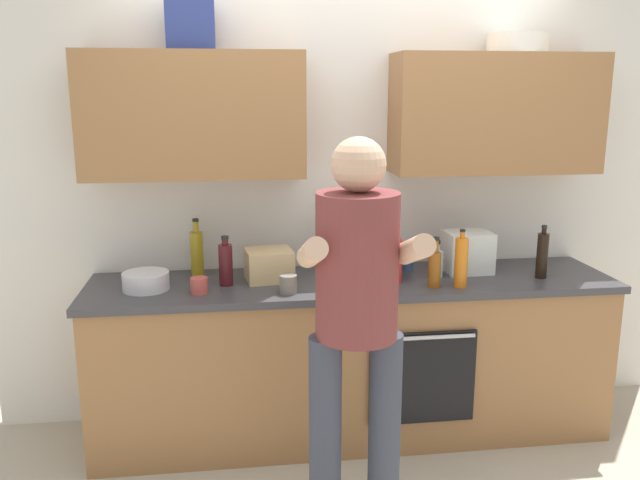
{
  "coord_description": "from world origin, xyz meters",
  "views": [
    {
      "loc": [
        -0.63,
        -3.36,
        1.91
      ],
      "look_at": [
        -0.19,
        -0.1,
        1.15
      ],
      "focal_mm": 36.9,
      "sensor_mm": 36.0,
      "label": 1
    }
  ],
  "objects_px": {
    "mixing_bowl": "(146,281)",
    "bottle_soda": "(333,254)",
    "person_standing": "(357,309)",
    "cup_stoneware": "(288,284)",
    "bottle_soy": "(542,255)",
    "grocery_bag_bread": "(269,265)",
    "cup_tea": "(407,263)",
    "bottle_syrup": "(435,267)",
    "grocery_bag_produce": "(467,252)",
    "bottle_water": "(436,262)",
    "bottle_oil": "(197,252)",
    "cup_ceramic": "(199,286)",
    "bottle_juice": "(461,262)",
    "bottle_wine": "(226,264)",
    "grocery_bag_crisps": "(379,257)"
  },
  "relations": [
    {
      "from": "bottle_water",
      "to": "bottle_syrup",
      "type": "xyz_separation_m",
      "value": [
        -0.07,
        -0.18,
        0.03
      ]
    },
    {
      "from": "bottle_soda",
      "to": "bottle_syrup",
      "type": "height_order",
      "value": "bottle_soda"
    },
    {
      "from": "bottle_water",
      "to": "bottle_wine",
      "type": "bearing_deg",
      "value": -179.81
    },
    {
      "from": "grocery_bag_produce",
      "to": "bottle_soy",
      "type": "bearing_deg",
      "value": -25.8
    },
    {
      "from": "bottle_soy",
      "to": "grocery_bag_bread",
      "type": "distance_m",
      "value": 1.48
    },
    {
      "from": "bottle_oil",
      "to": "bottle_juice",
      "type": "height_order",
      "value": "bottle_oil"
    },
    {
      "from": "bottle_wine",
      "to": "grocery_bag_produce",
      "type": "distance_m",
      "value": 1.35
    },
    {
      "from": "person_standing",
      "to": "bottle_soy",
      "type": "relative_size",
      "value": 5.91
    },
    {
      "from": "mixing_bowl",
      "to": "bottle_soy",
      "type": "bearing_deg",
      "value": -1.72
    },
    {
      "from": "mixing_bowl",
      "to": "cup_ceramic",
      "type": "bearing_deg",
      "value": -20.51
    },
    {
      "from": "bottle_soda",
      "to": "bottle_syrup",
      "type": "relative_size",
      "value": 1.15
    },
    {
      "from": "bottle_syrup",
      "to": "grocery_bag_crisps",
      "type": "height_order",
      "value": "bottle_syrup"
    },
    {
      "from": "bottle_oil",
      "to": "bottle_soda",
      "type": "bearing_deg",
      "value": -7.27
    },
    {
      "from": "cup_ceramic",
      "to": "grocery_bag_produce",
      "type": "xyz_separation_m",
      "value": [
        1.48,
        0.21,
        0.07
      ]
    },
    {
      "from": "grocery_bag_crisps",
      "to": "grocery_bag_produce",
      "type": "bearing_deg",
      "value": 6.31
    },
    {
      "from": "bottle_water",
      "to": "bottle_oil",
      "type": "height_order",
      "value": "bottle_oil"
    },
    {
      "from": "person_standing",
      "to": "bottle_oil",
      "type": "bearing_deg",
      "value": 123.93
    },
    {
      "from": "bottle_soda",
      "to": "cup_stoneware",
      "type": "relative_size",
      "value": 3.26
    },
    {
      "from": "bottle_soda",
      "to": "grocery_bag_produce",
      "type": "height_order",
      "value": "bottle_soda"
    },
    {
      "from": "cup_stoneware",
      "to": "grocery_bag_bread",
      "type": "distance_m",
      "value": 0.27
    },
    {
      "from": "bottle_soda",
      "to": "grocery_bag_produce",
      "type": "distance_m",
      "value": 0.76
    },
    {
      "from": "bottle_syrup",
      "to": "cup_tea",
      "type": "height_order",
      "value": "bottle_syrup"
    },
    {
      "from": "person_standing",
      "to": "bottle_soda",
      "type": "bearing_deg",
      "value": 87.37
    },
    {
      "from": "person_standing",
      "to": "cup_stoneware",
      "type": "xyz_separation_m",
      "value": [
        -0.23,
        0.65,
        -0.08
      ]
    },
    {
      "from": "bottle_syrup",
      "to": "grocery_bag_produce",
      "type": "xyz_separation_m",
      "value": [
        0.27,
        0.26,
        0.01
      ]
    },
    {
      "from": "bottle_oil",
      "to": "bottle_juice",
      "type": "relative_size",
      "value": 1.05
    },
    {
      "from": "bottle_wine",
      "to": "cup_stoneware",
      "type": "xyz_separation_m",
      "value": [
        0.31,
        -0.18,
        -0.07
      ]
    },
    {
      "from": "cup_tea",
      "to": "grocery_bag_bread",
      "type": "relative_size",
      "value": 0.35
    },
    {
      "from": "grocery_bag_crisps",
      "to": "bottle_water",
      "type": "bearing_deg",
      "value": -3.8
    },
    {
      "from": "bottle_soy",
      "to": "cup_ceramic",
      "type": "distance_m",
      "value": 1.84
    },
    {
      "from": "bottle_soda",
      "to": "cup_stoneware",
      "type": "height_order",
      "value": "bottle_soda"
    },
    {
      "from": "cup_ceramic",
      "to": "grocery_bag_bread",
      "type": "height_order",
      "value": "grocery_bag_bread"
    },
    {
      "from": "mixing_bowl",
      "to": "bottle_soda",
      "type": "bearing_deg",
      "value": 7.73
    },
    {
      "from": "person_standing",
      "to": "bottle_juice",
      "type": "relative_size",
      "value": 5.65
    },
    {
      "from": "person_standing",
      "to": "mixing_bowl",
      "type": "xyz_separation_m",
      "value": [
        -0.95,
        0.81,
        -0.08
      ]
    },
    {
      "from": "bottle_oil",
      "to": "cup_stoneware",
      "type": "distance_m",
      "value": 0.61
    },
    {
      "from": "bottle_soda",
      "to": "cup_stoneware",
      "type": "xyz_separation_m",
      "value": [
        -0.27,
        -0.29,
        -0.07
      ]
    },
    {
      "from": "person_standing",
      "to": "grocery_bag_produce",
      "type": "bearing_deg",
      "value": 48.68
    },
    {
      "from": "bottle_oil",
      "to": "mixing_bowl",
      "type": "xyz_separation_m",
      "value": [
        -0.25,
        -0.23,
        -0.09
      ]
    },
    {
      "from": "cup_ceramic",
      "to": "grocery_bag_produce",
      "type": "relative_size",
      "value": 0.35
    },
    {
      "from": "cup_tea",
      "to": "mixing_bowl",
      "type": "height_order",
      "value": "mixing_bowl"
    },
    {
      "from": "cup_ceramic",
      "to": "bottle_syrup",
      "type": "bearing_deg",
      "value": -2.28
    },
    {
      "from": "bottle_syrup",
      "to": "grocery_bag_crisps",
      "type": "distance_m",
      "value": 0.32
    },
    {
      "from": "person_standing",
      "to": "bottle_wine",
      "type": "height_order",
      "value": "person_standing"
    },
    {
      "from": "bottle_soy",
      "to": "cup_tea",
      "type": "distance_m",
      "value": 0.74
    },
    {
      "from": "bottle_water",
      "to": "cup_stoneware",
      "type": "xyz_separation_m",
      "value": [
        -0.83,
        -0.19,
        -0.03
      ]
    },
    {
      "from": "bottle_water",
      "to": "bottle_juice",
      "type": "relative_size",
      "value": 0.67
    },
    {
      "from": "mixing_bowl",
      "to": "grocery_bag_bread",
      "type": "height_order",
      "value": "grocery_bag_bread"
    },
    {
      "from": "bottle_water",
      "to": "cup_ceramic",
      "type": "distance_m",
      "value": 1.28
    },
    {
      "from": "bottle_soda",
      "to": "cup_ceramic",
      "type": "xyz_separation_m",
      "value": [
        -0.72,
        -0.24,
        -0.08
      ]
    }
  ]
}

